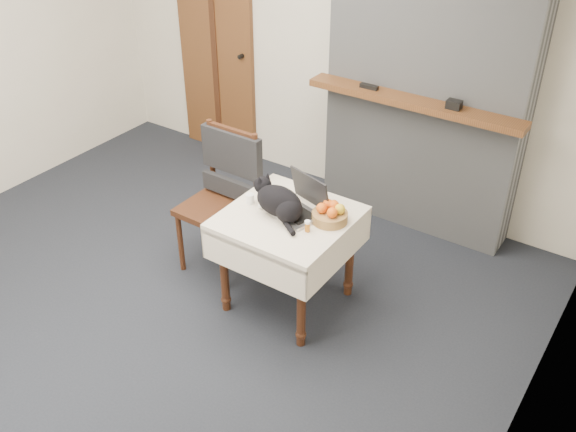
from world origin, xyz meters
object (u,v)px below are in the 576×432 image
laptop (300,203)px  pill_bottle (308,226)px  side_table (288,230)px  cat (280,202)px  chair (226,181)px  door (216,48)px  cream_jar (250,199)px  fruit_basket (330,214)px

laptop → pill_bottle: laptop is taller
side_table → cat: size_ratio=1.76×
cat → chair: bearing=176.4°
door → side_table: bearing=-40.3°
door → laptop: bearing=-38.2°
side_table → cream_jar: size_ratio=12.26×
pill_bottle → fruit_basket: size_ratio=0.33×
laptop → cream_jar: laptop is taller
side_table → fruit_basket: fruit_basket is taller
laptop → pill_bottle: bearing=-29.8°
laptop → pill_bottle: (0.16, -0.16, -0.02)m
cat → fruit_basket: bearing=37.2°
side_table → cream_jar: cream_jar is taller
pill_bottle → chair: bearing=163.5°
door → laptop: size_ratio=5.07×
side_table → cat: (-0.04, -0.03, 0.21)m
laptop → fruit_basket: laptop is taller
cream_jar → door: bearing=134.6°
laptop → cream_jar: bearing=-147.6°
pill_bottle → side_table: bearing=157.7°
fruit_basket → cat: bearing=-157.4°
chair → cat: bearing=-17.6°
cat → cream_jar: 0.25m
cat → door: bearing=153.1°
laptop → side_table: bearing=-99.0°
side_table → laptop: laptop is taller
door → pill_bottle: (2.04, -1.65, -0.26)m
door → cream_jar: size_ratio=31.44×
laptop → chair: size_ratio=0.38×
side_table → cat: cat is taller
side_table → chair: size_ratio=0.75×
cat → cream_jar: cat is taller
laptop → fruit_basket: (0.21, 0.01, -0.01)m
door → fruit_basket: (2.10, -1.47, -0.25)m
pill_bottle → chair: 0.87m
laptop → pill_bottle: size_ratio=5.34×
laptop → cream_jar: size_ratio=6.20×
chair → cream_jar: bearing=-26.7°
laptop → cream_jar: (-0.33, -0.10, -0.03)m
cat → pill_bottle: size_ratio=5.99×
laptop → cat: 0.14m
cream_jar → fruit_basket: size_ratio=0.28×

